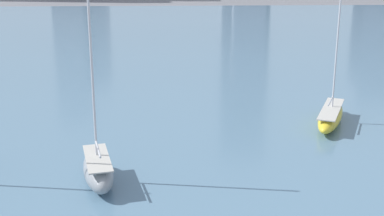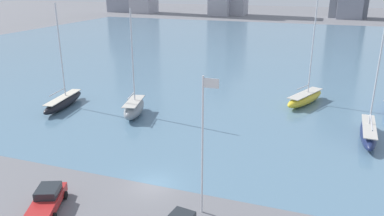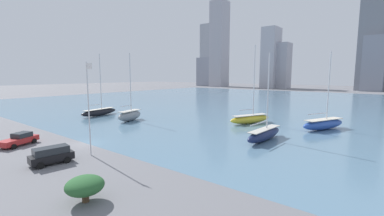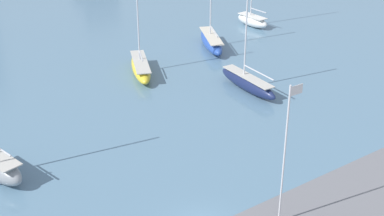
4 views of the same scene
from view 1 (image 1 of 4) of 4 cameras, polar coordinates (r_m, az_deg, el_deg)
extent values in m
cube|color=slate|center=(93.47, 0.60, 6.29)|extent=(180.00, 140.00, 0.00)
ellipsoid|color=yellow|center=(55.35, 14.56, -0.91)|extent=(5.79, 9.81, 1.72)
cube|color=#BCB7AD|center=(55.11, 14.63, -0.10)|extent=(4.75, 8.05, 0.10)
cube|color=#2D2D33|center=(55.49, 14.53, -1.37)|extent=(0.84, 1.68, 0.78)
cylinder|color=silver|center=(54.27, 15.27, 7.13)|extent=(0.18, 0.18, 13.77)
cylinder|color=silver|center=(53.79, 14.58, 0.76)|extent=(1.54, 3.33, 0.14)
ellipsoid|color=gray|center=(41.09, -9.98, -6.61)|extent=(3.66, 7.25, 2.16)
cube|color=#BCB7AD|center=(40.70, -10.05, -5.28)|extent=(3.00, 5.95, 0.10)
cube|color=#2D2D33|center=(41.33, -9.94, -7.36)|extent=(0.44, 1.25, 0.97)
cylinder|color=silver|center=(39.33, -10.58, 3.24)|extent=(0.18, 0.18, 12.07)
cylinder|color=silver|center=(39.22, -9.98, -4.33)|extent=(0.88, 3.26, 0.14)
camera|label=2|loc=(18.36, 103.66, -3.30)|focal=35.00mm
camera|label=3|loc=(39.10, 80.04, -8.79)|focal=24.00mm
camera|label=4|loc=(16.60, -114.40, 23.02)|focal=50.00mm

